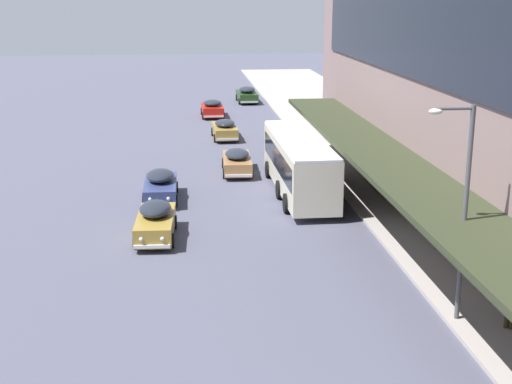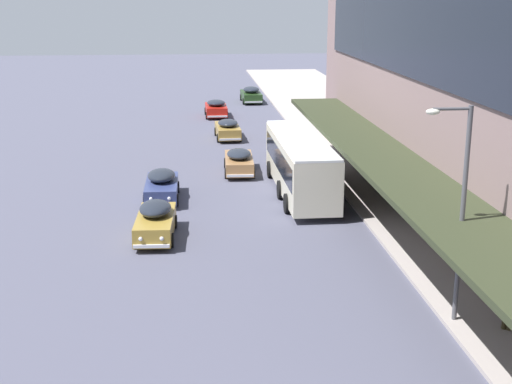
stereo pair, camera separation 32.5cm
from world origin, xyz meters
name	(u,v)px [view 1 (the left image)]	position (x,y,z in m)	size (l,w,h in m)	color
transit_bus_kerbside_front	(299,162)	(3.68, 24.55, 1.81)	(2.72, 11.18, 3.15)	beige
sedan_second_near	(247,95)	(4.02, 59.11, 0.80)	(2.04, 4.86, 1.63)	#203A19
sedan_trailing_mid	(237,161)	(0.69, 29.60, 0.75)	(1.93, 4.59, 1.51)	#9D6E41
sedan_far_back	(156,221)	(-3.89, 17.95, 0.80)	(1.89, 4.50, 1.62)	olive
sedan_trailing_near	(161,185)	(-3.82, 24.17, 0.78)	(1.83, 4.50, 1.59)	navy
sedan_oncoming_rear	(212,108)	(0.12, 50.59, 0.77)	(2.01, 4.27, 1.55)	#B41A11
sedan_lead_mid	(225,129)	(0.61, 40.44, 0.75)	(1.93, 4.46, 1.49)	olive
pedestrian_at_kerb	(511,299)	(7.79, 7.33, 1.18)	(0.51, 0.43, 1.86)	#322B18
street_lamp	(461,199)	(6.22, 8.22, 4.31)	(1.50, 0.28, 7.17)	#4C4C51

